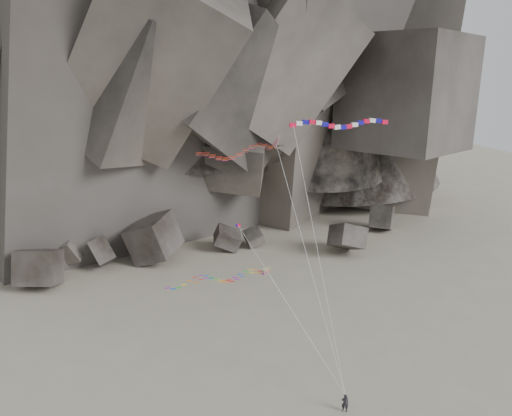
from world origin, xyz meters
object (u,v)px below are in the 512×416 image
object	(u,v)px
pennant_kite	(263,265)
banner_kite	(339,126)
kite_flyer	(345,402)
delta_kite	(233,152)
parafoil_kite	(213,278)

from	to	relation	value
pennant_kite	banner_kite	bearing A→B (deg)	12.61
kite_flyer	pennant_kite	world-z (taller)	pennant_kite
delta_kite	pennant_kite	distance (m)	12.29
banner_kite	parafoil_kite	distance (m)	21.27
parafoil_kite	kite_flyer	bearing A→B (deg)	-78.87
parafoil_kite	pennant_kite	world-z (taller)	pennant_kite
kite_flyer	pennant_kite	distance (m)	15.67
kite_flyer	parafoil_kite	xyz separation A→B (m)	(-10.44, 12.33, 9.07)
kite_flyer	delta_kite	size ratio (longest dim) A/B	0.09
kite_flyer	delta_kite	world-z (taller)	delta_kite
delta_kite	banner_kite	bearing A→B (deg)	-22.41
parafoil_kite	pennant_kite	bearing A→B (deg)	-68.01
delta_kite	pennant_kite	world-z (taller)	delta_kite
kite_flyer	delta_kite	xyz separation A→B (m)	(-7.74, 13.53, 22.80)
pennant_kite	kite_flyer	bearing A→B (deg)	-43.35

